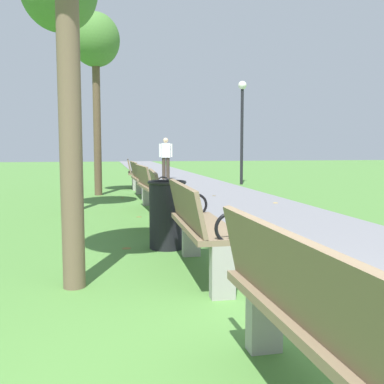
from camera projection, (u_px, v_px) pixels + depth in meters
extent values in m
cube|color=slate|center=(169.00, 175.00, 20.01)|extent=(2.91, 44.00, 0.02)
cube|color=#7A664C|center=(327.00, 322.00, 1.97)|extent=(0.47, 1.61, 0.05)
cube|color=#7A664C|center=(288.00, 275.00, 1.90)|extent=(0.15, 1.60, 0.40)
cube|color=#99968E|center=(264.00, 315.00, 2.71)|extent=(0.20, 0.12, 0.45)
torus|color=black|center=(273.00, 255.00, 2.71)|extent=(0.27, 0.04, 0.27)
cylinder|color=black|center=(273.00, 268.00, 2.72)|extent=(0.03, 0.03, 0.12)
cube|color=#7A664C|center=(204.00, 226.00, 4.36)|extent=(0.47, 1.61, 0.05)
cube|color=#7A664C|center=(185.00, 204.00, 4.31)|extent=(0.15, 1.60, 0.40)
cube|color=#99968E|center=(222.00, 272.00, 3.66)|extent=(0.20, 0.12, 0.45)
cube|color=#99968E|center=(191.00, 237.00, 5.11)|extent=(0.20, 0.12, 0.45)
torus|color=black|center=(230.00, 228.00, 3.62)|extent=(0.27, 0.04, 0.27)
cylinder|color=black|center=(230.00, 238.00, 3.63)|extent=(0.03, 0.03, 0.12)
torus|color=black|center=(196.00, 205.00, 5.11)|extent=(0.27, 0.04, 0.27)
cylinder|color=black|center=(196.00, 212.00, 5.12)|extent=(0.03, 0.03, 0.12)
cube|color=#7A664C|center=(168.00, 198.00, 6.83)|extent=(0.52, 1.62, 0.05)
cube|color=#7A664C|center=(155.00, 184.00, 6.78)|extent=(0.20, 1.60, 0.40)
cube|color=#99968E|center=(173.00, 222.00, 6.13)|extent=(0.21, 0.13, 0.45)
cube|color=#99968E|center=(164.00, 208.00, 7.58)|extent=(0.21, 0.13, 0.45)
torus|color=black|center=(177.00, 196.00, 6.08)|extent=(0.27, 0.04, 0.27)
cylinder|color=black|center=(177.00, 202.00, 6.09)|extent=(0.03, 0.03, 0.12)
torus|color=black|center=(167.00, 186.00, 7.58)|extent=(0.27, 0.04, 0.27)
cylinder|color=black|center=(167.00, 191.00, 7.58)|extent=(0.03, 0.03, 0.12)
cube|color=#7A664C|center=(153.00, 186.00, 8.90)|extent=(0.52, 1.62, 0.05)
cube|color=#7A664C|center=(143.00, 175.00, 8.83)|extent=(0.20, 1.60, 0.40)
cube|color=#99968E|center=(159.00, 203.00, 8.21)|extent=(0.21, 0.13, 0.45)
cube|color=#99968E|center=(148.00, 195.00, 9.64)|extent=(0.21, 0.13, 0.45)
torus|color=black|center=(163.00, 184.00, 8.17)|extent=(0.27, 0.04, 0.27)
cylinder|color=black|center=(163.00, 188.00, 8.18)|extent=(0.03, 0.03, 0.12)
torus|color=black|center=(150.00, 178.00, 9.64)|extent=(0.27, 0.04, 0.27)
cylinder|color=black|center=(150.00, 182.00, 9.64)|extent=(0.03, 0.03, 0.12)
cube|color=#7A664C|center=(142.00, 178.00, 11.27)|extent=(0.48, 1.61, 0.05)
cube|color=#7A664C|center=(135.00, 170.00, 11.21)|extent=(0.16, 1.60, 0.40)
cube|color=#99968E|center=(146.00, 191.00, 10.58)|extent=(0.20, 0.13, 0.45)
cube|color=#99968E|center=(140.00, 186.00, 12.02)|extent=(0.20, 0.13, 0.45)
torus|color=black|center=(149.00, 176.00, 10.54)|extent=(0.27, 0.04, 0.27)
cylinder|color=black|center=(149.00, 179.00, 10.55)|extent=(0.03, 0.03, 0.12)
torus|color=black|center=(142.00, 172.00, 12.01)|extent=(0.27, 0.04, 0.27)
cylinder|color=black|center=(142.00, 175.00, 12.02)|extent=(0.03, 0.03, 0.12)
cube|color=#7A664C|center=(136.00, 173.00, 13.73)|extent=(0.52, 1.62, 0.05)
cube|color=#7A664C|center=(129.00, 166.00, 13.68)|extent=(0.20, 1.60, 0.40)
cube|color=#99968E|center=(136.00, 183.00, 13.03)|extent=(0.21, 0.13, 0.45)
cube|color=#99968E|center=(135.00, 179.00, 14.48)|extent=(0.21, 0.13, 0.45)
torus|color=black|center=(138.00, 170.00, 12.98)|extent=(0.27, 0.04, 0.27)
cylinder|color=black|center=(138.00, 173.00, 12.99)|extent=(0.03, 0.03, 0.12)
torus|color=black|center=(137.00, 168.00, 14.48)|extent=(0.27, 0.04, 0.27)
cylinder|color=black|center=(137.00, 171.00, 14.48)|extent=(0.03, 0.03, 0.12)
cylinder|color=brown|center=(70.00, 109.00, 3.82)|extent=(0.20, 0.20, 3.15)
cylinder|color=#4C3D2D|center=(63.00, 118.00, 8.16)|extent=(0.16, 0.16, 3.60)
cylinder|color=brown|center=(97.00, 127.00, 11.58)|extent=(0.20, 0.20, 3.57)
ellipsoid|color=#477A33|center=(95.00, 40.00, 11.36)|extent=(1.25, 1.25, 1.37)
cylinder|color=#3D3328|center=(164.00, 168.00, 17.43)|extent=(0.14, 0.14, 0.85)
cylinder|color=#3D3328|center=(168.00, 168.00, 17.44)|extent=(0.14, 0.14, 0.85)
cube|color=white|center=(166.00, 150.00, 17.37)|extent=(0.36, 0.26, 0.56)
sphere|color=beige|center=(166.00, 140.00, 17.33)|extent=(0.20, 0.20, 0.20)
cylinder|color=white|center=(160.00, 150.00, 17.35)|extent=(0.09, 0.09, 0.52)
cylinder|color=white|center=(171.00, 150.00, 17.38)|extent=(0.09, 0.09, 0.52)
cylinder|color=black|center=(167.00, 216.00, 5.50)|extent=(0.44, 0.44, 0.80)
torus|color=black|center=(167.00, 182.00, 5.46)|extent=(0.48, 0.48, 0.04)
cylinder|color=black|center=(242.00, 137.00, 15.07)|extent=(0.10, 0.10, 3.20)
sphere|color=white|center=(242.00, 85.00, 14.90)|extent=(0.28, 0.28, 0.28)
cylinder|color=#93511E|center=(122.00, 198.00, 11.10)|extent=(0.10, 0.10, 0.00)
cylinder|color=brown|center=(139.00, 217.00, 8.03)|extent=(0.10, 0.10, 0.00)
cylinder|color=gold|center=(275.00, 203.00, 9.91)|extent=(0.14, 0.14, 0.00)
cylinder|color=#93511E|center=(77.00, 185.00, 14.82)|extent=(0.06, 0.06, 0.00)
cylinder|color=brown|center=(214.00, 196.00, 11.39)|extent=(0.14, 0.14, 0.00)
cylinder|color=brown|center=(126.00, 248.00, 5.51)|extent=(0.16, 0.16, 0.00)
cylinder|color=brown|center=(140.00, 184.00, 15.56)|extent=(0.08, 0.08, 0.00)
cylinder|color=#BC842D|center=(134.00, 183.00, 15.67)|extent=(0.16, 0.16, 0.00)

